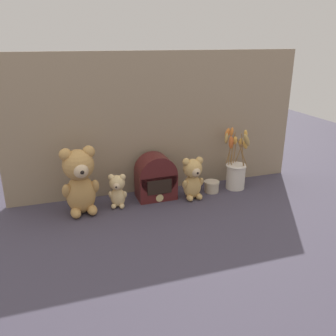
{
  "coord_description": "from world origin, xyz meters",
  "views": [
    {
      "loc": [
        -0.49,
        -1.47,
        0.74
      ],
      "look_at": [
        0.0,
        0.02,
        0.16
      ],
      "focal_mm": 38.0,
      "sensor_mm": 36.0,
      "label": 1
    }
  ],
  "objects_px": {
    "teddy_bear_medium": "(193,177)",
    "flower_vase": "(236,170)",
    "vintage_radio": "(156,178)",
    "teddy_bear_large": "(80,180)",
    "teddy_bear_small": "(118,190)",
    "decorative_tin_tall": "(212,186)"
  },
  "relations": [
    {
      "from": "teddy_bear_medium",
      "to": "flower_vase",
      "type": "xyz_separation_m",
      "value": [
        0.26,
        0.05,
        -0.01
      ]
    },
    {
      "from": "teddy_bear_medium",
      "to": "vintage_radio",
      "type": "bearing_deg",
      "value": 159.25
    },
    {
      "from": "teddy_bear_large",
      "to": "teddy_bear_medium",
      "type": "bearing_deg",
      "value": -1.1
    },
    {
      "from": "teddy_bear_large",
      "to": "teddy_bear_small",
      "type": "bearing_deg",
      "value": 3.78
    },
    {
      "from": "vintage_radio",
      "to": "decorative_tin_tall",
      "type": "height_order",
      "value": "vintage_radio"
    },
    {
      "from": "flower_vase",
      "to": "teddy_bear_small",
      "type": "bearing_deg",
      "value": -177.47
    },
    {
      "from": "decorative_tin_tall",
      "to": "flower_vase",
      "type": "bearing_deg",
      "value": 2.57
    },
    {
      "from": "flower_vase",
      "to": "vintage_radio",
      "type": "height_order",
      "value": "flower_vase"
    },
    {
      "from": "vintage_radio",
      "to": "decorative_tin_tall",
      "type": "bearing_deg",
      "value": -4.14
    },
    {
      "from": "flower_vase",
      "to": "vintage_radio",
      "type": "bearing_deg",
      "value": 178.01
    },
    {
      "from": "teddy_bear_medium",
      "to": "teddy_bear_small",
      "type": "relative_size",
      "value": 1.3
    },
    {
      "from": "teddy_bear_small",
      "to": "decorative_tin_tall",
      "type": "relative_size",
      "value": 2.09
    },
    {
      "from": "teddy_bear_small",
      "to": "vintage_radio",
      "type": "relative_size",
      "value": 0.73
    },
    {
      "from": "flower_vase",
      "to": "teddy_bear_medium",
      "type": "bearing_deg",
      "value": -169.4
    },
    {
      "from": "teddy_bear_small",
      "to": "vintage_radio",
      "type": "xyz_separation_m",
      "value": [
        0.19,
        0.04,
        0.02
      ]
    },
    {
      "from": "flower_vase",
      "to": "decorative_tin_tall",
      "type": "xyz_separation_m",
      "value": [
        -0.14,
        -0.01,
        -0.07
      ]
    },
    {
      "from": "teddy_bear_medium",
      "to": "flower_vase",
      "type": "height_order",
      "value": "flower_vase"
    },
    {
      "from": "decorative_tin_tall",
      "to": "teddy_bear_large",
      "type": "bearing_deg",
      "value": -177.16
    },
    {
      "from": "teddy_bear_small",
      "to": "decorative_tin_tall",
      "type": "bearing_deg",
      "value": 2.52
    },
    {
      "from": "teddy_bear_large",
      "to": "flower_vase",
      "type": "bearing_deg",
      "value": 2.79
    },
    {
      "from": "flower_vase",
      "to": "decorative_tin_tall",
      "type": "distance_m",
      "value": 0.15
    },
    {
      "from": "teddy_bear_large",
      "to": "vintage_radio",
      "type": "distance_m",
      "value": 0.37
    }
  ]
}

